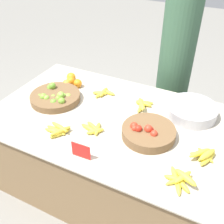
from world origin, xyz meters
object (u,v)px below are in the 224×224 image
object	(u,v)px
tomato_basket	(148,132)
lime_bowl	(55,97)
price_sign	(81,151)
vendor_person	(176,58)
metal_bowl	(191,110)

from	to	relation	value
tomato_basket	lime_bowl	bearing A→B (deg)	174.21
lime_bowl	price_sign	bearing A→B (deg)	-40.59
lime_bowl	vendor_person	xyz separation A→B (m)	(0.70, 0.85, 0.11)
lime_bowl	tomato_basket	size ratio (longest dim) A/B	1.11
tomato_basket	metal_bowl	xyz separation A→B (m)	(0.19, 0.35, 0.01)
lime_bowl	vendor_person	bearing A→B (deg)	50.85
lime_bowl	price_sign	size ratio (longest dim) A/B	3.16
vendor_person	metal_bowl	bearing A→B (deg)	-64.23
tomato_basket	vendor_person	world-z (taller)	vendor_person
price_sign	metal_bowl	bearing A→B (deg)	53.39
metal_bowl	lime_bowl	bearing A→B (deg)	-164.52
price_sign	tomato_basket	bearing A→B (deg)	48.52
tomato_basket	vendor_person	distance (m)	0.94
lime_bowl	price_sign	distance (m)	0.66
lime_bowl	tomato_basket	bearing A→B (deg)	-5.79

